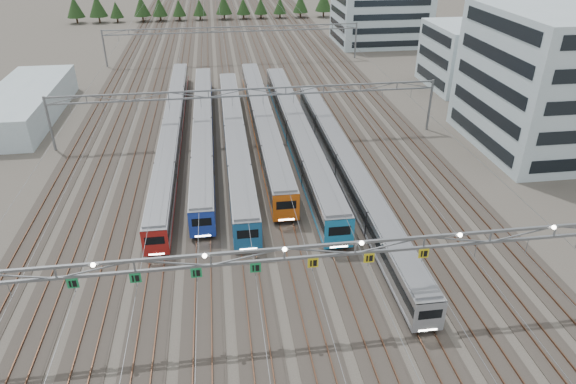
{
  "coord_description": "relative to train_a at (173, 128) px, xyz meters",
  "views": [
    {
      "loc": [
        -4.19,
        -31.83,
        30.42
      ],
      "look_at": [
        2.61,
        16.5,
        3.5
      ],
      "focal_mm": 32.0,
      "sensor_mm": 36.0,
      "label": 1
    }
  ],
  "objects": [
    {
      "name": "gantry_mid",
      "position": [
        11.25,
        -1.41,
        4.45
      ],
      "size": [
        56.36,
        0.36,
        8.0
      ],
      "color": "slate",
      "rests_on": "ground"
    },
    {
      "name": "depot_bldg_south",
      "position": [
        52.81,
        -9.36,
        7.66
      ],
      "size": [
        18.0,
        22.0,
        19.19
      ],
      "primitive_type": "cube",
      "color": "#A6BFC6",
      "rests_on": "ground"
    },
    {
      "name": "train_b",
      "position": [
        4.5,
        -1.14,
        0.1
      ],
      "size": [
        2.74,
        54.05,
        3.57
      ],
      "color": "black",
      "rests_on": "ground"
    },
    {
      "name": "west_shed",
      "position": [
        -24.6,
        12.91,
        0.45
      ],
      "size": [
        10.0,
        30.0,
        4.78
      ],
      "primitive_type": "cube",
      "color": "#A6BFC6",
      "rests_on": "ground"
    },
    {
      "name": "ground",
      "position": [
        11.25,
        -41.41,
        -1.94
      ],
      "size": [
        400.0,
        400.0,
        0.0
      ],
      "primitive_type": "plane",
      "color": "#47423A",
      "rests_on": "ground"
    },
    {
      "name": "treeline",
      "position": [
        4.05,
        95.82,
        2.29
      ],
      "size": [
        81.2,
        5.6,
        7.02
      ],
      "color": "#332114",
      "rests_on": "ground"
    },
    {
      "name": "train_f",
      "position": [
        22.5,
        -16.26,
        0.04
      ],
      "size": [
        2.67,
        56.26,
        3.47
      ],
      "color": "black",
      "rests_on": "ground"
    },
    {
      "name": "train_e",
      "position": [
        18.0,
        -4.86,
        0.3
      ],
      "size": [
        3.05,
        54.49,
        3.98
      ],
      "color": "black",
      "rests_on": "ground"
    },
    {
      "name": "gantry_near",
      "position": [
        11.2,
        -41.53,
        5.15
      ],
      "size": [
        56.36,
        0.61,
        8.08
      ],
      "color": "slate",
      "rests_on": "ground"
    },
    {
      "name": "train_c",
      "position": [
        9.0,
        -5.06,
        0.19
      ],
      "size": [
        2.88,
        52.27,
        3.75
      ],
      "color": "black",
      "rests_on": "ground"
    },
    {
      "name": "train_a",
      "position": [
        0.0,
        0.0,
        0.0
      ],
      "size": [
        2.6,
        61.48,
        3.38
      ],
      "color": "black",
      "rests_on": "ground"
    },
    {
      "name": "depot_bldg_north",
      "position": [
        49.19,
        57.94,
        4.36
      ],
      "size": [
        22.0,
        18.0,
        12.59
      ],
      "primitive_type": "cube",
      "color": "#A6BFC6",
      "rests_on": "ground"
    },
    {
      "name": "depot_bldg_mid",
      "position": [
        54.81,
        19.2,
        3.91
      ],
      "size": [
        14.0,
        16.0,
        11.71
      ],
      "primitive_type": "cube",
      "color": "#A6BFC6",
      "rests_on": "ground"
    },
    {
      "name": "track_bed",
      "position": [
        11.25,
        58.59,
        -0.45
      ],
      "size": [
        54.0,
        260.0,
        5.42
      ],
      "color": "#2D2823",
      "rests_on": "ground"
    },
    {
      "name": "gantry_far",
      "position": [
        11.25,
        43.59,
        4.45
      ],
      "size": [
        56.36,
        0.36,
        8.0
      ],
      "color": "slate",
      "rests_on": "ground"
    },
    {
      "name": "train_d",
      "position": [
        13.5,
        0.34,
        0.24
      ],
      "size": [
        2.97,
        53.22,
        3.87
      ],
      "color": "black",
      "rests_on": "ground"
    }
  ]
}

